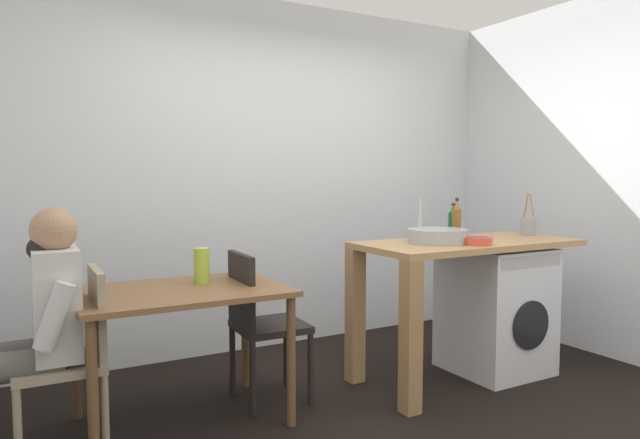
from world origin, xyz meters
TOP-DOWN VIEW (x-y plane):
  - ground_plane at (0.00, 0.00)m, footprint 5.46×5.46m
  - wall_back at (0.00, 1.75)m, footprint 4.60×0.10m
  - dining_table at (-0.98, 0.63)m, footprint 1.10×0.76m
  - chair_person_seat at (-1.52, 0.53)m, footprint 0.40×0.40m
  - chair_opposite at (-0.50, 0.68)m, footprint 0.42×0.42m
  - seated_person at (-1.68, 0.53)m, footprint 0.50×0.51m
  - kitchen_counter at (0.68, 0.41)m, footprint 1.50×0.68m
  - washing_machine at (1.15, 0.41)m, footprint 0.60×0.61m
  - sink_basin at (0.63, 0.41)m, footprint 0.38×0.38m
  - tap at (0.63, 0.59)m, footprint 0.02×0.02m
  - bottle_tall_green at (0.87, 0.51)m, footprint 0.06×0.06m
  - bottle_squat_brown at (0.98, 0.66)m, footprint 0.07×0.07m
  - mixing_bowl at (0.78, 0.21)m, footprint 0.18×0.18m
  - utensil_crock at (1.52, 0.46)m, footprint 0.11×0.11m
  - vase at (-0.83, 0.73)m, footprint 0.09×0.09m
  - scissors at (0.84, 0.31)m, footprint 0.15×0.06m

SIDE VIEW (x-z plane):
  - ground_plane at x=0.00m, z-range 0.00..0.00m
  - washing_machine at x=1.15m, z-range 0.00..0.86m
  - chair_person_seat at x=-1.52m, z-range 0.06..0.96m
  - chair_opposite at x=-0.50m, z-range 0.06..0.96m
  - dining_table at x=-0.98m, z-range 0.27..1.01m
  - seated_person at x=-1.68m, z-range 0.07..1.27m
  - kitchen_counter at x=0.68m, z-range 0.30..1.22m
  - vase at x=-0.83m, z-range 0.74..0.94m
  - scissors at x=0.84m, z-range 0.92..0.93m
  - mixing_bowl at x=0.78m, z-range 0.92..0.97m
  - sink_basin at x=0.63m, z-range 0.92..1.01m
  - utensil_crock at x=1.52m, z-range 0.84..1.14m
  - bottle_squat_brown at x=0.98m, z-range 0.91..1.15m
  - bottle_tall_green at x=0.87m, z-range 0.91..1.19m
  - tap at x=0.63m, z-range 0.92..1.20m
  - wall_back at x=0.00m, z-range 0.00..2.70m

